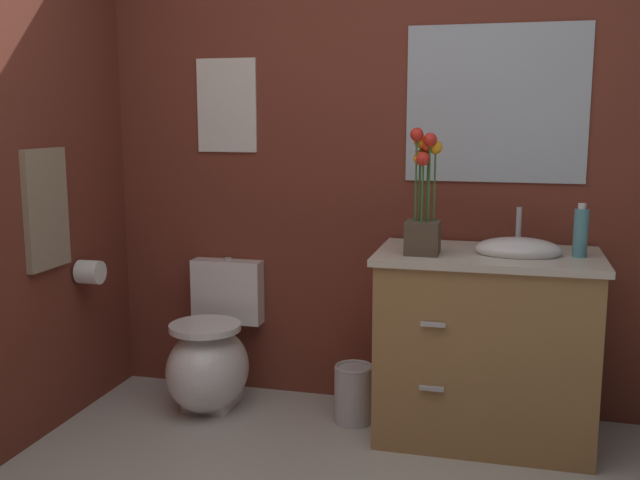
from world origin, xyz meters
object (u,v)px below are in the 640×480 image
wall_mirror (496,104)px  toilet_paper_roll (90,272)px  flower_vase (423,207)px  toilet (211,357)px  wall_poster (227,106)px  vanity_cabinet (486,344)px  soap_bottle (581,232)px  hanging_towel (46,209)px  trash_bin (354,393)px

wall_mirror → toilet_paper_roll: (-1.80, -0.46, -0.77)m
toilet_paper_roll → flower_vase: bearing=2.7°
toilet → flower_vase: flower_vase is taller
wall_poster → toilet_paper_roll: bearing=-137.9°
flower_vase → vanity_cabinet: bearing=19.9°
flower_vase → toilet_paper_roll: (-1.53, -0.07, -0.35)m
toilet → soap_bottle: 1.79m
vanity_cabinet → hanging_towel: size_ratio=1.93×
toilet_paper_roll → wall_poster: bearing=42.1°
trash_bin → wall_mirror: size_ratio=0.34×
toilet → hanging_towel: (-0.57, -0.42, 0.76)m
soap_bottle → trash_bin: size_ratio=0.82×
vanity_cabinet → toilet: bearing=178.8°
hanging_towel → toilet_paper_roll: size_ratio=4.73×
soap_bottle → wall_poster: wall_poster is taller
trash_bin → wall_mirror: (0.58, 0.29, 1.31)m
toilet → soap_bottle: (1.65, -0.02, 0.68)m
trash_bin → wall_poster: wall_poster is taller
soap_bottle → wall_mirror: bearing=141.4°
trash_bin → wall_poster: (-0.71, 0.29, 1.31)m
vanity_cabinet → toilet_paper_roll: 1.83m
trash_bin → toilet_paper_roll: (-1.22, -0.18, 0.54)m
wall_poster → toilet_paper_roll: 1.03m
vanity_cabinet → hanging_towel: (-1.86, -0.39, 0.58)m
flower_vase → trash_bin: flower_vase is taller
toilet → hanging_towel: 1.04m
vanity_cabinet → flower_vase: size_ratio=1.91×
toilet → hanging_towel: hanging_towel is taller
vanity_cabinet → wall_mirror: 1.07m
wall_mirror → vanity_cabinet: bearing=-89.4°
toilet → vanity_cabinet: (1.29, -0.03, 0.18)m
toilet → wall_poster: size_ratio=1.52×
vanity_cabinet → soap_bottle: bearing=0.5°
soap_bottle → wall_mirror: wall_mirror is taller
soap_bottle → wall_poster: bearing=170.0°
vanity_cabinet → trash_bin: 0.65m
toilet → wall_mirror: 1.79m
hanging_towel → toilet: bearing=36.5°
toilet → soap_bottle: soap_bottle is taller
trash_bin → wall_mirror: wall_mirror is taller
trash_bin → hanging_towel: 1.59m
trash_bin → hanging_towel: (-1.28, -0.40, 0.86)m
flower_vase → toilet_paper_roll: flower_vase is taller
flower_vase → toilet_paper_roll: size_ratio=4.79×
toilet → hanging_towel: bearing=-143.5°
flower_vase → hanging_towel: flower_vase is taller
toilet → flower_vase: 1.29m
soap_bottle → trash_bin: soap_bottle is taller
hanging_towel → toilet_paper_roll: (0.06, 0.22, -0.32)m
toilet → trash_bin: toilet is taller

